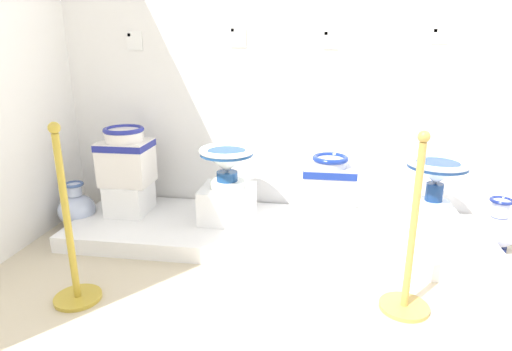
% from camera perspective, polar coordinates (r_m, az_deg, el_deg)
% --- Properties ---
extents(wall_back, '(3.80, 0.06, 3.30)m').
position_cam_1_polar(wall_back, '(3.51, 3.70, 20.57)').
color(wall_back, white).
rests_on(wall_back, ground_plane).
extents(display_platform, '(3.10, 0.91, 0.12)m').
position_cam_1_polar(display_platform, '(3.30, 2.39, -7.53)').
color(display_platform, white).
rests_on(display_platform, ground_plane).
extents(plinth_block_leftmost, '(0.30, 0.35, 0.25)m').
position_cam_1_polar(plinth_block_leftmost, '(3.62, -16.33, -2.82)').
color(plinth_block_leftmost, white).
rests_on(plinth_block_leftmost, display_platform).
extents(antique_toilet_leftmost, '(0.38, 0.32, 0.45)m').
position_cam_1_polar(antique_toilet_leftmost, '(3.52, -16.81, 2.59)').
color(antique_toilet_leftmost, white).
rests_on(antique_toilet_leftmost, plinth_block_leftmost).
extents(plinth_block_slender_white, '(0.40, 0.39, 0.26)m').
position_cam_1_polar(plinth_block_slender_white, '(3.34, -3.76, -3.69)').
color(plinth_block_slender_white, white).
rests_on(plinth_block_slender_white, display_platform).
extents(antique_toilet_slender_white, '(0.41, 0.41, 0.31)m').
position_cam_1_polar(antique_toilet_slender_white, '(3.23, -3.88, 1.93)').
color(antique_toilet_slender_white, white).
rests_on(antique_toilet_slender_white, plinth_block_slender_white).
extents(plinth_block_central_ornate, '(0.39, 0.28, 0.14)m').
position_cam_1_polar(plinth_block_central_ornate, '(3.26, 9.40, -5.59)').
color(plinth_block_central_ornate, white).
rests_on(plinth_block_central_ornate, display_platform).
extents(antique_toilet_central_ornate, '(0.37, 0.26, 0.41)m').
position_cam_1_polar(antique_toilet_central_ornate, '(3.16, 9.64, -0.92)').
color(antique_toilet_central_ornate, '#A6AECF').
rests_on(antique_toilet_central_ornate, plinth_block_central_ornate).
extents(plinth_block_broad_patterned, '(0.29, 0.31, 0.20)m').
position_cam_1_polar(plinth_block_broad_patterned, '(3.37, 22.09, -5.35)').
color(plinth_block_broad_patterned, white).
rests_on(plinth_block_broad_patterned, display_platform).
extents(antique_toilet_broad_patterned, '(0.43, 0.43, 0.34)m').
position_cam_1_polar(antique_toilet_broad_patterned, '(3.26, 22.78, 0.36)').
color(antique_toilet_broad_patterned, '#B1C6E9').
rests_on(antique_toilet_broad_patterned, plinth_block_broad_patterned).
extents(info_placard_first, '(0.13, 0.01, 0.15)m').
position_cam_1_polar(info_placard_first, '(3.77, -15.78, 16.78)').
color(info_placard_first, white).
extents(info_placard_second, '(0.13, 0.01, 0.16)m').
position_cam_1_polar(info_placard_second, '(3.51, -2.43, 17.90)').
color(info_placard_second, white).
extents(info_placard_third, '(0.12, 0.01, 0.14)m').
position_cam_1_polar(info_placard_third, '(3.45, 9.85, 17.34)').
color(info_placard_third, white).
extents(info_placard_fourth, '(0.12, 0.01, 0.11)m').
position_cam_1_polar(info_placard_fourth, '(3.55, 23.20, 16.68)').
color(info_placard_fourth, white).
extents(decorative_vase_corner, '(0.29, 0.29, 0.38)m').
position_cam_1_polar(decorative_vase_corner, '(3.76, -22.60, -4.04)').
color(decorative_vase_corner, '#3F5993').
rests_on(decorative_vase_corner, ground_plane).
extents(decorative_vase_companion, '(0.29, 0.29, 0.39)m').
position_cam_1_polar(decorative_vase_companion, '(3.56, 29.21, -6.19)').
color(decorative_vase_companion, navy).
rests_on(decorative_vase_companion, ground_plane).
extents(stanchion_post_near_left, '(0.27, 0.27, 1.05)m').
position_cam_1_polar(stanchion_post_near_left, '(2.69, -23.18, -9.39)').
color(stanchion_post_near_left, gold).
rests_on(stanchion_post_near_left, ground_plane).
extents(stanchion_post_near_right, '(0.28, 0.28, 1.02)m').
position_cam_1_polar(stanchion_post_near_right, '(2.55, 19.56, -10.92)').
color(stanchion_post_near_right, '#B79245').
rests_on(stanchion_post_near_right, ground_plane).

